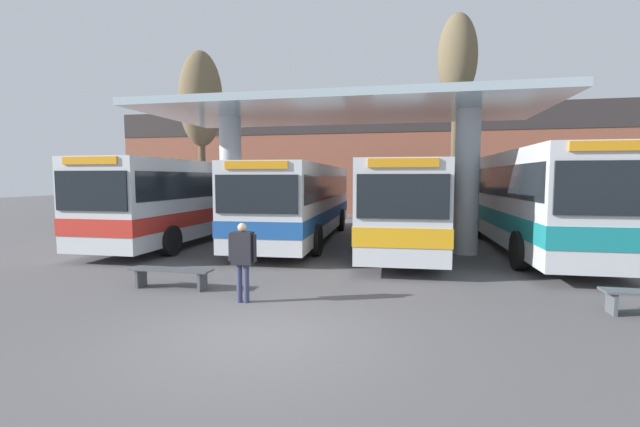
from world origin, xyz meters
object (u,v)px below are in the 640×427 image
transit_bus_right_bay (399,200)px  transit_bus_far_right_bay (530,197)px  transit_bus_left_bay (185,197)px  parked_car_street (403,203)px  poplar_tree_behind_left (201,101)px  waiting_bench_mid_platform (171,273)px  poplar_tree_behind_right (457,65)px  transit_bus_center_bay (301,198)px  pedestrian_waiting (242,254)px

transit_bus_right_bay → transit_bus_far_right_bay: size_ratio=1.01×
transit_bus_left_bay → parked_car_street: size_ratio=2.34×
poplar_tree_behind_left → waiting_bench_mid_platform: bearing=-65.5°
transit_bus_right_bay → poplar_tree_behind_left: poplar_tree_behind_left is taller
poplar_tree_behind_left → transit_bus_left_bay: bearing=-67.6°
poplar_tree_behind_left → poplar_tree_behind_right: poplar_tree_behind_right is taller
transit_bus_left_bay → waiting_bench_mid_platform: transit_bus_left_bay is taller
waiting_bench_mid_platform → transit_bus_center_bay: bearing=83.4°
transit_bus_right_bay → waiting_bench_mid_platform: 9.07m
poplar_tree_behind_right → transit_bus_left_bay: bearing=-151.4°
transit_bus_left_bay → transit_bus_far_right_bay: size_ratio=0.92×
parked_car_street → transit_bus_left_bay: bearing=-126.7°
waiting_bench_mid_platform → transit_bus_left_bay: bearing=116.9°
transit_bus_far_right_bay → poplar_tree_behind_left: poplar_tree_behind_left is taller
transit_bus_right_bay → pedestrian_waiting: size_ratio=7.11×
poplar_tree_behind_left → poplar_tree_behind_right: size_ratio=0.97×
transit_bus_right_bay → poplar_tree_behind_left: bearing=-34.7°
transit_bus_center_bay → transit_bus_right_bay: transit_bus_right_bay is taller
transit_bus_right_bay → transit_bus_center_bay: bearing=-14.2°
pedestrian_waiting → parked_car_street: size_ratio=0.37×
transit_bus_far_right_bay → pedestrian_waiting: transit_bus_far_right_bay is taller
poplar_tree_behind_right → parked_car_street: bearing=112.7°
transit_bus_right_bay → waiting_bench_mid_platform: transit_bus_right_bay is taller
transit_bus_center_bay → transit_bus_far_right_bay: 8.58m
transit_bus_center_bay → poplar_tree_behind_left: (-7.78, 6.63, 5.39)m
transit_bus_center_bay → poplar_tree_behind_left: 11.55m
parked_car_street → waiting_bench_mid_platform: bearing=-106.3°
pedestrian_waiting → poplar_tree_behind_right: size_ratio=0.16×
parked_car_street → transit_bus_far_right_bay: bearing=-70.7°
transit_bus_left_bay → transit_bus_right_bay: (8.50, 0.48, -0.06)m
transit_bus_right_bay → pedestrian_waiting: 8.71m
transit_bus_left_bay → parked_car_street: bearing=-125.2°
parked_car_street → transit_bus_right_bay: bearing=-91.7°
transit_bus_left_bay → waiting_bench_mid_platform: 7.96m
transit_bus_left_bay → poplar_tree_behind_right: (11.03, 6.02, 6.17)m
transit_bus_center_bay → transit_bus_right_bay: bearing=165.8°
transit_bus_far_right_bay → poplar_tree_behind_left: 18.73m
transit_bus_far_right_bay → pedestrian_waiting: (-7.44, -8.02, -0.89)m
poplar_tree_behind_right → poplar_tree_behind_left: bearing=172.3°
transit_bus_left_bay → waiting_bench_mid_platform: size_ratio=5.39×
transit_bus_right_bay → poplar_tree_behind_right: bearing=-116.9°
transit_bus_left_bay → transit_bus_right_bay: bearing=-177.0°
transit_bus_right_bay → waiting_bench_mid_platform: (-4.96, -7.47, -1.36)m
transit_bus_far_right_bay → poplar_tree_behind_right: size_ratio=1.11×
transit_bus_center_bay → waiting_bench_mid_platform: (-0.96, -8.32, -1.36)m
pedestrian_waiting → transit_bus_left_bay: bearing=125.7°
transit_bus_center_bay → waiting_bench_mid_platform: transit_bus_center_bay is taller
transit_bus_center_bay → transit_bus_far_right_bay: size_ratio=1.04×
waiting_bench_mid_platform → parked_car_street: 19.76m
transit_bus_right_bay → poplar_tree_behind_left: size_ratio=1.16×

